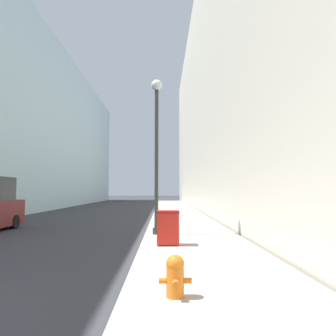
{
  "coord_description": "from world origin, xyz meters",
  "views": [
    {
      "loc": [
        4.83,
        -3.54,
        1.81
      ],
      "look_at": [
        5.14,
        18.46,
        3.29
      ],
      "focal_mm": 35.0,
      "sensor_mm": 36.0,
      "label": 1
    }
  ],
  "objects": [
    {
      "name": "sidewalk_right",
      "position": [
        5.89,
        18.0,
        0.06
      ],
      "size": [
        3.54,
        60.0,
        0.12
      ],
      "color": "#9E998E",
      "rests_on": "ground"
    },
    {
      "name": "building_right_stone",
      "position": [
        13.77,
        26.0,
        10.1
      ],
      "size": [
        12.0,
        60.0,
        20.19
      ],
      "color": "beige",
      "rests_on": "ground"
    },
    {
      "name": "fire_hydrant",
      "position": [
        5.02,
        1.74,
        0.47
      ],
      "size": [
        0.52,
        0.41,
        0.66
      ],
      "color": "orange",
      "rests_on": "sidewalk_right"
    },
    {
      "name": "trash_bin",
      "position": [
        4.97,
        6.65,
        0.66
      ],
      "size": [
        0.69,
        0.6,
        1.05
      ],
      "color": "red",
      "rests_on": "sidewalk_right"
    },
    {
      "name": "lamppost",
      "position": [
        4.56,
        9.11,
        3.73
      ],
      "size": [
        0.42,
        0.42,
        6.03
      ],
      "color": "#2D332D",
      "rests_on": "sidewalk_right"
    }
  ]
}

